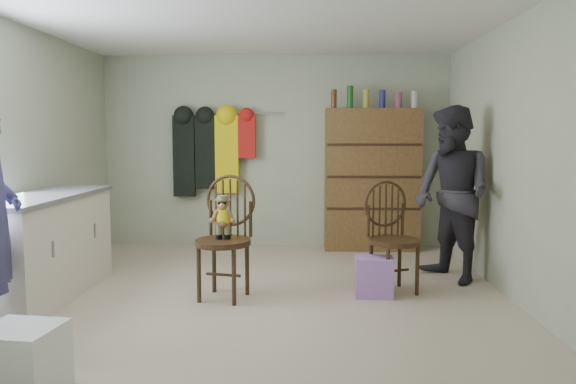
{
  "coord_description": "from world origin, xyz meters",
  "views": [
    {
      "loc": [
        0.43,
        -4.87,
        1.46
      ],
      "look_at": [
        0.25,
        0.2,
        0.95
      ],
      "focal_mm": 35.0,
      "sensor_mm": 36.0,
      "label": 1
    }
  ],
  "objects_px": {
    "chair_front": "(225,229)",
    "dresser": "(372,179)",
    "chair_far": "(391,232)",
    "counter": "(42,246)"
  },
  "relations": [
    {
      "from": "chair_front",
      "to": "dresser",
      "type": "relative_size",
      "value": 0.53
    },
    {
      "from": "chair_far",
      "to": "dresser",
      "type": "distance_m",
      "value": 1.98
    },
    {
      "from": "chair_front",
      "to": "chair_far",
      "type": "relative_size",
      "value": 1.07
    },
    {
      "from": "chair_far",
      "to": "dresser",
      "type": "xyz_separation_m",
      "value": [
        0.04,
        1.95,
        0.35
      ]
    },
    {
      "from": "chair_front",
      "to": "counter",
      "type": "bearing_deg",
      "value": -163.57
    },
    {
      "from": "chair_far",
      "to": "chair_front",
      "type": "bearing_deg",
      "value": 168.41
    },
    {
      "from": "chair_far",
      "to": "dresser",
      "type": "height_order",
      "value": "dresser"
    },
    {
      "from": "dresser",
      "to": "chair_far",
      "type": "bearing_deg",
      "value": -91.05
    },
    {
      "from": "counter",
      "to": "dresser",
      "type": "height_order",
      "value": "dresser"
    },
    {
      "from": "counter",
      "to": "dresser",
      "type": "distance_m",
      "value": 3.96
    }
  ]
}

